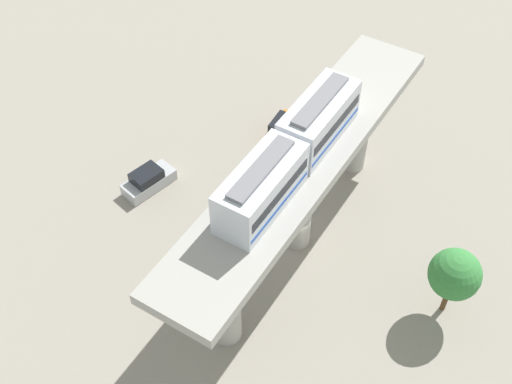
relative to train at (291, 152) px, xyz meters
name	(u,v)px	position (x,y,z in m)	size (l,w,h in m)	color
ground_plane	(296,240)	(0.00, -1.55, -10.16)	(120.00, 120.00, 0.00)	gray
viaduct	(301,179)	(0.00, -1.55, -3.75)	(5.20, 28.00, 8.63)	#A8A59E
train	(291,152)	(0.00, 0.00, 0.00)	(2.64, 13.55, 3.24)	silver
parked_car_silver	(148,180)	(12.37, -0.08, -9.42)	(2.71, 4.50, 1.76)	#B2B5BA
parked_car_orange	(283,129)	(6.48, -10.70, -9.42)	(2.11, 4.32, 1.76)	orange
tree_mid_lot	(455,274)	(-11.14, -1.64, -6.30)	(3.36, 3.36, 5.57)	brown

